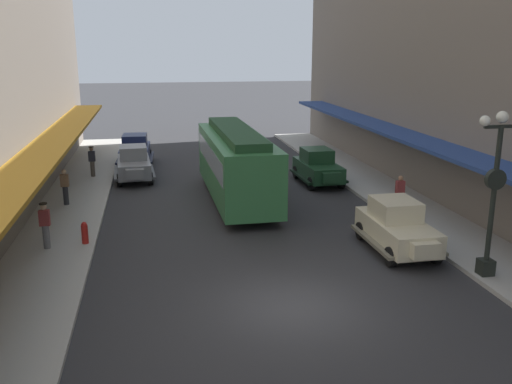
% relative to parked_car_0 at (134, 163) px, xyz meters
% --- Properties ---
extents(ground_plane, '(200.00, 200.00, 0.00)m').
position_rel_parked_car_0_xyz_m(ground_plane, '(4.84, -16.57, -0.94)').
color(ground_plane, '#2D2D30').
extents(sidewalk_left, '(3.00, 60.00, 0.15)m').
position_rel_parked_car_0_xyz_m(sidewalk_left, '(-2.66, -16.57, -0.87)').
color(sidewalk_left, '#A8A59E').
rests_on(sidewalk_left, ground).
extents(parked_car_0, '(2.31, 4.32, 1.84)m').
position_rel_parked_car_0_xyz_m(parked_car_0, '(0.00, 0.00, 0.00)').
color(parked_car_0, slate).
rests_on(parked_car_0, ground).
extents(parked_car_1, '(2.16, 4.27, 1.84)m').
position_rel_parked_car_0_xyz_m(parked_car_1, '(9.54, -12.89, 0.00)').
color(parked_car_1, beige).
rests_on(parked_car_1, ground).
extents(parked_car_2, '(2.28, 4.31, 1.84)m').
position_rel_parked_car_0_xyz_m(parked_car_2, '(-0.03, 4.10, 0.00)').
color(parked_car_2, '#19234C').
rests_on(parked_car_2, ground).
extents(parked_car_3, '(2.25, 4.30, 1.84)m').
position_rel_parked_car_0_xyz_m(parked_car_3, '(9.68, -2.62, 0.00)').
color(parked_car_3, '#193D23').
rests_on(parked_car_3, ground).
extents(streetcar, '(2.67, 9.64, 3.46)m').
position_rel_parked_car_0_xyz_m(streetcar, '(4.88, -5.30, 0.96)').
color(streetcar, '#33723F').
rests_on(streetcar, ground).
extents(lamp_post_with_clock, '(1.42, 0.44, 5.16)m').
position_rel_parked_car_0_xyz_m(lamp_post_with_clock, '(11.24, -15.80, 2.04)').
color(lamp_post_with_clock, black).
rests_on(lamp_post_with_clock, sidewalk_right).
extents(fire_hydrant, '(0.24, 0.24, 0.82)m').
position_rel_parked_car_0_xyz_m(fire_hydrant, '(-1.51, -10.52, -0.38)').
color(fire_hydrant, '#B21E19').
rests_on(fire_hydrant, sidewalk_left).
extents(pedestrian_0, '(0.36, 0.28, 1.67)m').
position_rel_parked_car_0_xyz_m(pedestrian_0, '(-2.25, 0.58, 0.07)').
color(pedestrian_0, '#4C4238').
rests_on(pedestrian_0, sidewalk_left).
extents(pedestrian_1, '(0.36, 0.28, 1.67)m').
position_rel_parked_car_0_xyz_m(pedestrian_1, '(-2.80, -10.79, 0.07)').
color(pedestrian_1, slate).
rests_on(pedestrian_1, sidewalk_left).
extents(pedestrian_3, '(0.36, 0.24, 1.64)m').
position_rel_parked_car_0_xyz_m(pedestrian_3, '(11.43, -8.97, 0.05)').
color(pedestrian_3, '#4C4238').
rests_on(pedestrian_3, sidewalk_right).
extents(pedestrian_4, '(0.36, 0.24, 1.64)m').
position_rel_parked_car_0_xyz_m(pedestrian_4, '(-2.91, -5.05, 0.05)').
color(pedestrian_4, '#2D2D33').
rests_on(pedestrian_4, sidewalk_left).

